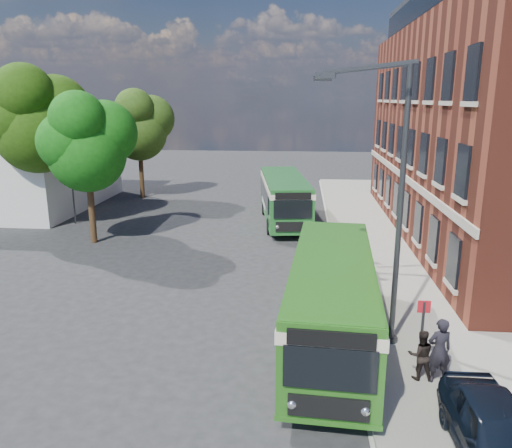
# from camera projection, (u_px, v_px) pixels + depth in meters

# --- Properties ---
(ground) EXTENTS (120.00, 120.00, 0.00)m
(ground) POSITION_uv_depth(u_px,v_px,m) (242.00, 314.00, 18.91)
(ground) COLOR #27272A
(ground) RESTS_ON ground
(pavement) EXTENTS (6.00, 48.00, 0.15)m
(pavement) POSITION_uv_depth(u_px,v_px,m) (393.00, 254.00, 26.00)
(pavement) COLOR gray
(pavement) RESTS_ON ground
(kerb_line) EXTENTS (0.12, 48.00, 0.01)m
(kerb_line) POSITION_uv_depth(u_px,v_px,m) (334.00, 253.00, 26.28)
(kerb_line) COLOR beige
(kerb_line) RESTS_ON ground
(white_building) EXTENTS (9.40, 13.40, 7.30)m
(white_building) POSITION_uv_depth(u_px,v_px,m) (30.00, 158.00, 36.99)
(white_building) COLOR silver
(white_building) RESTS_ON ground
(flagpole) EXTENTS (0.95, 0.10, 9.00)m
(flagpole) POSITION_uv_depth(u_px,v_px,m) (70.00, 147.00, 31.36)
(flagpole) COLOR #323336
(flagpole) RESTS_ON ground
(street_lamp) EXTENTS (2.96, 2.38, 9.00)m
(street_lamp) POSITION_uv_depth(u_px,v_px,m) (389.00, 204.00, 15.38)
(street_lamp) COLOR #323336
(street_lamp) RESTS_ON ground
(bus_stop_sign) EXTENTS (0.35, 0.08, 2.52)m
(bus_stop_sign) POSITION_uv_depth(u_px,v_px,m) (422.00, 335.00, 13.99)
(bus_stop_sign) COLOR #323336
(bus_stop_sign) RESTS_ON ground
(bus_front) EXTENTS (3.20, 10.00, 3.02)m
(bus_front) POSITION_uv_depth(u_px,v_px,m) (332.00, 294.00, 16.05)
(bus_front) COLOR #266319
(bus_front) RESTS_ON ground
(bus_rear) EXTENTS (3.86, 10.28, 3.02)m
(bus_rear) POSITION_uv_depth(u_px,v_px,m) (284.00, 195.00, 32.56)
(bus_rear) COLOR #216628
(bus_rear) RESTS_ON ground
(parked_car) EXTENTS (1.75, 4.24, 1.44)m
(parked_car) POSITION_uv_depth(u_px,v_px,m) (497.00, 434.00, 10.82)
(parked_car) COLOR black
(parked_car) RESTS_ON pavement
(pedestrian_a) EXTENTS (0.78, 0.59, 1.91)m
(pedestrian_a) POSITION_uv_depth(u_px,v_px,m) (439.00, 350.00, 13.93)
(pedestrian_a) COLOR black
(pedestrian_a) RESTS_ON pavement
(pedestrian_b) EXTENTS (0.73, 0.57, 1.49)m
(pedestrian_b) POSITION_uv_depth(u_px,v_px,m) (421.00, 355.00, 14.12)
(pedestrian_b) COLOR black
(pedestrian_b) RESTS_ON pavement
(tree_left) EXTENTS (4.96, 4.71, 8.37)m
(tree_left) POSITION_uv_depth(u_px,v_px,m) (87.00, 142.00, 26.87)
(tree_left) COLOR #362513
(tree_left) RESTS_ON ground
(tree_mid) EXTENTS (5.89, 5.60, 9.95)m
(tree_mid) POSITION_uv_depth(u_px,v_px,m) (36.00, 119.00, 29.89)
(tree_mid) COLOR #362513
(tree_mid) RESTS_ON ground
(tree_right) EXTENTS (5.17, 4.91, 8.72)m
(tree_right) POSITION_uv_depth(u_px,v_px,m) (139.00, 125.00, 39.57)
(tree_right) COLOR #362513
(tree_right) RESTS_ON ground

